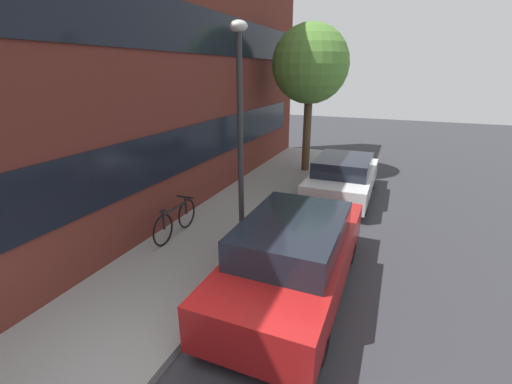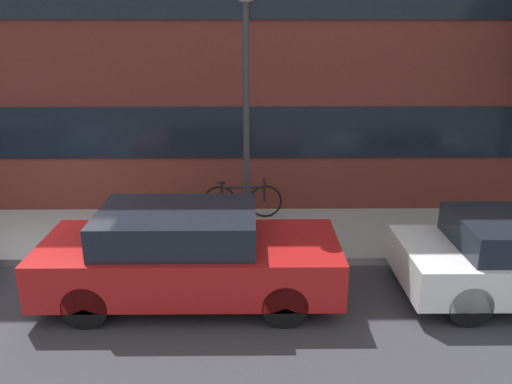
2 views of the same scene
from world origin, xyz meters
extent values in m
plane|color=#333338|center=(0.00, 0.00, 0.00)|extent=(56.00, 56.00, 0.00)
cube|color=gray|center=(0.00, 1.26, 0.07)|extent=(28.00, 2.51, 0.15)
cube|color=maroon|center=(0.00, 2.96, 4.28)|extent=(28.00, 0.90, 8.57)
cube|color=black|center=(0.00, 2.49, 1.88)|extent=(25.76, 0.04, 1.10)
cube|color=#AD1919|center=(2.98, -1.05, 0.60)|extent=(4.50, 1.76, 0.72)
cube|color=black|center=(2.80, -1.05, 1.21)|extent=(2.34, 1.55, 0.49)
cylinder|color=black|center=(4.38, -0.26, 0.33)|extent=(0.65, 0.18, 0.65)
cylinder|color=black|center=(4.38, -1.84, 0.33)|extent=(0.65, 0.18, 0.65)
cylinder|color=black|center=(1.58, -0.26, 0.33)|extent=(0.65, 0.18, 0.65)
cylinder|color=black|center=(1.58, -1.84, 0.33)|extent=(0.65, 0.18, 0.65)
cylinder|color=black|center=(6.98, -0.26, 0.32)|extent=(0.63, 0.18, 0.63)
cylinder|color=black|center=(6.98, -1.84, 0.32)|extent=(0.63, 0.18, 0.63)
torus|color=black|center=(4.21, 2.02, 0.50)|extent=(0.71, 0.07, 0.71)
torus|color=black|center=(3.24, 1.98, 0.50)|extent=(0.71, 0.07, 0.71)
cylinder|color=black|center=(3.72, 2.00, 0.82)|extent=(0.92, 0.09, 0.06)
cylinder|color=black|center=(3.28, 1.99, 0.70)|extent=(0.06, 0.06, 0.40)
cylinder|color=black|center=(4.19, 2.02, 0.70)|extent=(0.06, 0.06, 0.40)
ellipsoid|color=black|center=(3.28, 1.99, 0.93)|extent=(0.20, 0.09, 0.05)
cylinder|color=black|center=(4.19, 2.02, 0.93)|extent=(0.07, 0.44, 0.05)
cylinder|color=#2D2D30|center=(3.83, 0.38, 2.27)|extent=(0.11, 0.11, 4.25)
camera|label=1|loc=(-2.17, -2.45, 3.76)|focal=24.00mm
camera|label=2|loc=(3.92, -7.96, 4.06)|focal=35.00mm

